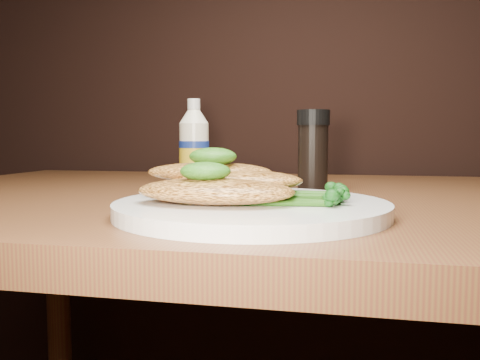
# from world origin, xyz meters

# --- Properties ---
(plate) EXTENTS (0.30, 0.30, 0.02)m
(plate) POSITION_xyz_m (0.06, 0.83, 0.76)
(plate) COLOR white
(plate) RESTS_ON dining_table
(chicken_front) EXTENTS (0.17, 0.09, 0.03)m
(chicken_front) POSITION_xyz_m (0.02, 0.80, 0.78)
(chicken_front) COLOR #D99245
(chicken_front) RESTS_ON plate
(chicken_mid) EXTENTS (0.16, 0.08, 0.02)m
(chicken_mid) POSITION_xyz_m (0.03, 0.86, 0.79)
(chicken_mid) COLOR #D99245
(chicken_mid) RESTS_ON plate
(chicken_back) EXTENTS (0.16, 0.10, 0.02)m
(chicken_back) POSITION_xyz_m (-0.00, 0.87, 0.79)
(chicken_back) COLOR #D99245
(chicken_back) RESTS_ON plate
(pesto_front) EXTENTS (0.06, 0.05, 0.02)m
(pesto_front) POSITION_xyz_m (0.01, 0.80, 0.80)
(pesto_front) COLOR #133507
(pesto_front) RESTS_ON chicken_front
(pesto_back) EXTENTS (0.06, 0.06, 0.02)m
(pesto_back) POSITION_xyz_m (0.01, 0.86, 0.81)
(pesto_back) COLOR #133507
(pesto_back) RESTS_ON chicken_back
(broccolini_bundle) EXTENTS (0.14, 0.11, 0.02)m
(broccolini_bundle) POSITION_xyz_m (0.10, 0.83, 0.78)
(broccolini_bundle) COLOR #215011
(broccolini_bundle) RESTS_ON plate
(mayo_bottle) EXTENTS (0.07, 0.07, 0.15)m
(mayo_bottle) POSITION_xyz_m (-0.11, 1.17, 0.83)
(mayo_bottle) COLOR white
(mayo_bottle) RESTS_ON dining_table
(pepper_grinder) EXTENTS (0.07, 0.07, 0.13)m
(pepper_grinder) POSITION_xyz_m (0.10, 1.11, 0.81)
(pepper_grinder) COLOR black
(pepper_grinder) RESTS_ON dining_table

